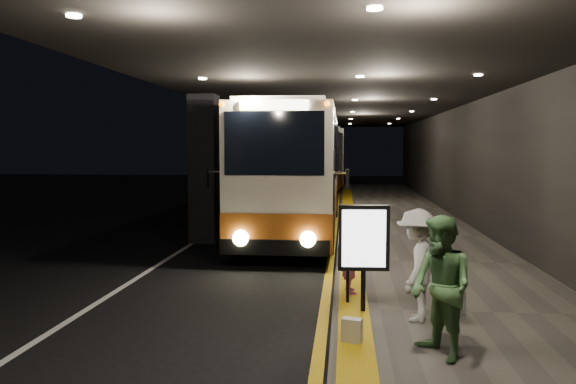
{
  "coord_description": "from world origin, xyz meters",
  "views": [
    {
      "loc": [
        2.68,
        -12.44,
        2.83
      ],
      "look_at": [
        1.24,
        1.85,
        1.7
      ],
      "focal_mm": 35.0,
      "sensor_mm": 36.0,
      "label": 1
    }
  ],
  "objects_px": {
    "passenger_boarding": "(350,250)",
    "passenger_waiting_white": "(417,265)",
    "stanchion_post": "(348,269)",
    "coach_third": "(323,159)",
    "passenger_waiting_green": "(441,287)",
    "bag_plain": "(352,331)",
    "coach_second": "(316,166)",
    "bag_polka": "(455,304)",
    "coach_main": "(297,176)",
    "info_sign": "(364,240)"
  },
  "relations": [
    {
      "from": "passenger_boarding",
      "to": "passenger_waiting_white",
      "type": "relative_size",
      "value": 0.92
    },
    {
      "from": "coach_third",
      "to": "info_sign",
      "type": "distance_m",
      "value": 33.77
    },
    {
      "from": "coach_main",
      "to": "coach_second",
      "type": "distance_m",
      "value": 12.86
    },
    {
      "from": "bag_plain",
      "to": "bag_polka",
      "type": "bearing_deg",
      "value": 40.28
    },
    {
      "from": "coach_third",
      "to": "bag_polka",
      "type": "xyz_separation_m",
      "value": [
        3.42,
        -33.8,
        -1.62
      ]
    },
    {
      "from": "passenger_waiting_green",
      "to": "bag_plain",
      "type": "height_order",
      "value": "passenger_waiting_green"
    },
    {
      "from": "coach_main",
      "to": "passenger_waiting_white",
      "type": "height_order",
      "value": "coach_main"
    },
    {
      "from": "passenger_waiting_white",
      "to": "bag_plain",
      "type": "relative_size",
      "value": 5.16
    },
    {
      "from": "passenger_boarding",
      "to": "bag_polka",
      "type": "xyz_separation_m",
      "value": [
        1.65,
        -1.29,
        -0.61
      ]
    },
    {
      "from": "coach_second",
      "to": "bag_plain",
      "type": "xyz_separation_m",
      "value": [
        1.73,
        -23.99,
        -1.48
      ]
    },
    {
      "from": "passenger_waiting_white",
      "to": "bag_plain",
      "type": "height_order",
      "value": "passenger_waiting_white"
    },
    {
      "from": "passenger_waiting_green",
      "to": "stanchion_post",
      "type": "xyz_separation_m",
      "value": [
        -1.17,
        2.43,
        -0.31
      ]
    },
    {
      "from": "coach_main",
      "to": "stanchion_post",
      "type": "distance_m",
      "value": 9.35
    },
    {
      "from": "passenger_boarding",
      "to": "passenger_waiting_green",
      "type": "height_order",
      "value": "passenger_waiting_green"
    },
    {
      "from": "passenger_waiting_white",
      "to": "stanchion_post",
      "type": "relative_size",
      "value": 1.44
    },
    {
      "from": "passenger_waiting_green",
      "to": "bag_plain",
      "type": "relative_size",
      "value": 5.42
    },
    {
      "from": "passenger_waiting_green",
      "to": "passenger_waiting_white",
      "type": "distance_m",
      "value": 1.57
    },
    {
      "from": "coach_third",
      "to": "bag_polka",
      "type": "distance_m",
      "value": 34.01
    },
    {
      "from": "coach_main",
      "to": "coach_third",
      "type": "bearing_deg",
      "value": 89.87
    },
    {
      "from": "coach_third",
      "to": "passenger_waiting_white",
      "type": "relative_size",
      "value": 7.52
    },
    {
      "from": "coach_second",
      "to": "stanchion_post",
      "type": "relative_size",
      "value": 9.97
    },
    {
      "from": "passenger_boarding",
      "to": "bag_polka",
      "type": "height_order",
      "value": "passenger_boarding"
    },
    {
      "from": "bag_plain",
      "to": "info_sign",
      "type": "relative_size",
      "value": 0.19
    },
    {
      "from": "coach_second",
      "to": "coach_third",
      "type": "bearing_deg",
      "value": 93.23
    },
    {
      "from": "passenger_boarding",
      "to": "info_sign",
      "type": "distance_m",
      "value": 1.26
    },
    {
      "from": "bag_polka",
      "to": "stanchion_post",
      "type": "xyz_separation_m",
      "value": [
        -1.7,
        0.59,
        0.41
      ]
    },
    {
      "from": "coach_second",
      "to": "coach_main",
      "type": "bearing_deg",
      "value": -86.87
    },
    {
      "from": "coach_third",
      "to": "bag_plain",
      "type": "bearing_deg",
      "value": -89.08
    },
    {
      "from": "passenger_waiting_green",
      "to": "bag_plain",
      "type": "xyz_separation_m",
      "value": [
        -1.12,
        0.45,
        -0.75
      ]
    },
    {
      "from": "bag_polka",
      "to": "info_sign",
      "type": "relative_size",
      "value": 0.22
    },
    {
      "from": "bag_polka",
      "to": "bag_plain",
      "type": "bearing_deg",
      "value": -139.72
    },
    {
      "from": "coach_third",
      "to": "bag_plain",
      "type": "distance_m",
      "value": 35.28
    },
    {
      "from": "passenger_waiting_white",
      "to": "info_sign",
      "type": "relative_size",
      "value": 0.99
    },
    {
      "from": "coach_main",
      "to": "bag_polka",
      "type": "bearing_deg",
      "value": -71.3
    },
    {
      "from": "coach_third",
      "to": "passenger_waiting_green",
      "type": "bearing_deg",
      "value": -87.33
    },
    {
      "from": "passenger_waiting_green",
      "to": "passenger_boarding",
      "type": "bearing_deg",
      "value": 170.85
    },
    {
      "from": "passenger_waiting_green",
      "to": "bag_polka",
      "type": "distance_m",
      "value": 2.05
    },
    {
      "from": "passenger_boarding",
      "to": "passenger_waiting_white",
      "type": "height_order",
      "value": "passenger_waiting_white"
    },
    {
      "from": "bag_polka",
      "to": "passenger_waiting_white",
      "type": "bearing_deg",
      "value": -156.68
    },
    {
      "from": "coach_second",
      "to": "stanchion_post",
      "type": "bearing_deg",
      "value": -82.63
    },
    {
      "from": "passenger_waiting_white",
      "to": "info_sign",
      "type": "distance_m",
      "value": 0.95
    },
    {
      "from": "bag_polka",
      "to": "stanchion_post",
      "type": "height_order",
      "value": "stanchion_post"
    },
    {
      "from": "passenger_waiting_white",
      "to": "passenger_waiting_green",
      "type": "bearing_deg",
      "value": 20.27
    },
    {
      "from": "passenger_waiting_white",
      "to": "stanchion_post",
      "type": "height_order",
      "value": "passenger_waiting_white"
    },
    {
      "from": "passenger_waiting_white",
      "to": "bag_polka",
      "type": "relative_size",
      "value": 4.48
    },
    {
      "from": "passenger_boarding",
      "to": "passenger_waiting_white",
      "type": "distance_m",
      "value": 1.86
    },
    {
      "from": "coach_second",
      "to": "bag_plain",
      "type": "height_order",
      "value": "coach_second"
    },
    {
      "from": "bag_polka",
      "to": "stanchion_post",
      "type": "distance_m",
      "value": 1.84
    },
    {
      "from": "coach_second",
      "to": "bag_polka",
      "type": "height_order",
      "value": "coach_second"
    },
    {
      "from": "coach_main",
      "to": "bag_polka",
      "type": "distance_m",
      "value": 10.4
    }
  ]
}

